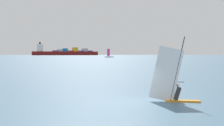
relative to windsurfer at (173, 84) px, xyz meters
name	(u,v)px	position (x,y,z in m)	size (l,w,h in m)	color
ground_plane	(133,103)	(-2.65, -0.80, -1.19)	(4000.00, 4000.00, 0.00)	#476B84
windsurfer	(173,84)	(0.00, 0.00, 0.00)	(3.47, 0.58, 4.50)	orange
cargo_ship	(65,52)	(-227.52, 671.77, 6.40)	(161.84, 97.94, 33.28)	maroon
small_sailboat	(109,57)	(-42.28, 237.50, -0.42)	(7.96, 3.30, 9.00)	white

